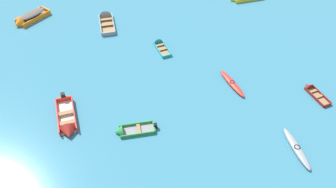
{
  "coord_description": "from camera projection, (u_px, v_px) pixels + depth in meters",
  "views": [
    {
      "loc": [
        -5.15,
        1.56,
        20.12
      ],
      "look_at": [
        0.0,
        20.85,
        0.15
      ],
      "focal_mm": 36.35,
      "sensor_mm": 36.0,
      "label": 1
    }
  ],
  "objects": [
    {
      "name": "rowboat_turquoise_near_left",
      "position": [
        159.0,
        44.0,
        33.11
      ],
      "size": [
        1.27,
        2.92,
        0.86
      ],
      "color": "#99754C",
      "rests_on": "ground_plane"
    },
    {
      "name": "rowboat_grey_back_row_left",
      "position": [
        106.0,
        19.0,
        36.25
      ],
      "size": [
        1.6,
        4.16,
        1.31
      ],
      "color": "#99754C",
      "rests_on": "ground_plane"
    },
    {
      "name": "rowboat_red_outer_right",
      "position": [
        67.0,
        124.0,
        25.86
      ],
      "size": [
        1.5,
        4.4,
        1.21
      ],
      "color": "beige",
      "rests_on": "ground_plane"
    },
    {
      "name": "kayak_grey_cluster_inner",
      "position": [
        297.0,
        148.0,
        24.31
      ],
      "size": [
        0.71,
        3.79,
        0.36
      ],
      "color": "gray",
      "rests_on": "ground_plane"
    },
    {
      "name": "rowboat_orange_midfield_right",
      "position": [
        27.0,
        19.0,
        35.95
      ],
      "size": [
        4.01,
        3.53,
        1.36
      ],
      "color": "#99754C",
      "rests_on": "ground_plane"
    },
    {
      "name": "kayak_red_far_right",
      "position": [
        232.0,
        83.0,
        29.14
      ],
      "size": [
        1.21,
        3.74,
        0.35
      ],
      "color": "red",
      "rests_on": "ground_plane"
    },
    {
      "name": "rowboat_maroon_midfield_left",
      "position": [
        312.0,
        90.0,
        28.6
      ],
      "size": [
        1.18,
        2.8,
        0.76
      ],
      "color": "#99754C",
      "rests_on": "ground_plane"
    },
    {
      "name": "rowboat_green_distant_center",
      "position": [
        127.0,
        131.0,
        25.48
      ],
      "size": [
        3.24,
        1.3,
        1.0
      ],
      "color": "gray",
      "rests_on": "ground_plane"
    }
  ]
}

